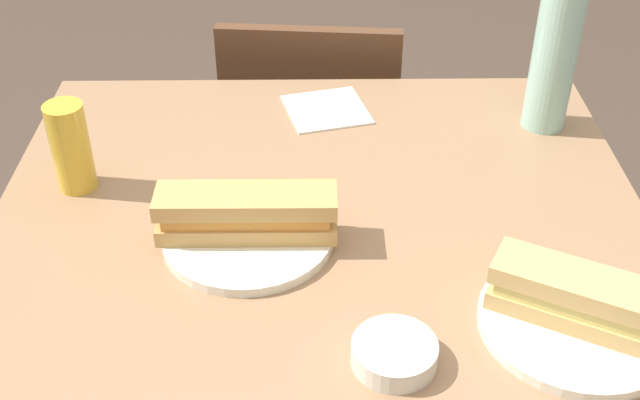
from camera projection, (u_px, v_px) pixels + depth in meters
name	position (u px, v px, depth m)	size (l,w,h in m)	color
dining_table	(320.00, 276.00, 1.30)	(0.99, 0.86, 0.78)	#997251
chair_far	(313.00, 154.00, 1.91)	(0.43, 0.43, 0.84)	brown
plate_near	(576.00, 323.00, 1.02)	(0.25, 0.25, 0.01)	silver
baguette_sandwich_near	(582.00, 299.00, 1.00)	(0.23, 0.17, 0.07)	tan
knife_near	(578.00, 287.00, 1.06)	(0.16, 0.10, 0.01)	silver
plate_far	(248.00, 236.00, 1.16)	(0.25, 0.25, 0.01)	silver
baguette_sandwich_far	(247.00, 213.00, 1.14)	(0.26, 0.07, 0.07)	tan
knife_far	(243.00, 207.00, 1.20)	(0.18, 0.02, 0.01)	silver
water_bottle	(555.00, 55.00, 1.36)	(0.08, 0.08, 0.33)	#99C6B7
beer_glass	(71.00, 147.00, 1.24)	(0.06, 0.06, 0.14)	gold
olive_bowl	(394.00, 353.00, 0.97)	(0.10, 0.10, 0.03)	silver
paper_napkin	(327.00, 110.00, 1.47)	(0.14, 0.14, 0.00)	white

